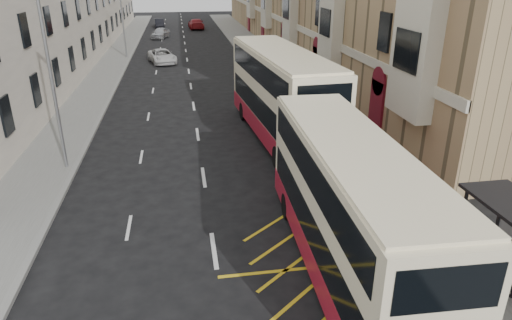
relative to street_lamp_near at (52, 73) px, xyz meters
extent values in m
cube|color=slate|center=(14.35, 18.00, -4.56)|extent=(4.00, 120.00, 0.15)
cube|color=slate|center=(-1.15, 18.00, -4.56)|extent=(3.00, 120.00, 0.15)
cube|color=gray|center=(12.35, 18.00, -4.56)|extent=(0.25, 120.00, 0.15)
cube|color=gray|center=(0.35, 18.00, -4.56)|extent=(0.25, 120.00, 0.15)
cube|color=beige|center=(16.32, 33.50, -0.64)|extent=(0.18, 79.00, 0.50)
cube|color=beige|center=(16.00, -2.00, 2.86)|extent=(0.80, 3.20, 10.00)
cube|color=maroon|center=(16.30, 2.00, -2.94)|extent=(0.20, 1.60, 3.00)
cube|color=maroon|center=(16.30, 14.00, -2.94)|extent=(0.20, 1.60, 3.00)
cube|color=maroon|center=(16.30, 26.00, -2.94)|extent=(0.20, 1.60, 3.00)
cube|color=maroon|center=(16.30, 38.00, -2.94)|extent=(0.20, 1.60, 3.00)
cube|color=maroon|center=(16.30, 50.00, -2.94)|extent=(0.20, 1.60, 3.00)
cube|color=black|center=(13.91, -10.10, -3.19)|extent=(0.08, 0.08, 2.60)
cube|color=black|center=(15.19, -10.10, -3.19)|extent=(0.08, 0.08, 2.60)
cube|color=black|center=(14.80, -11.40, -4.04)|extent=(0.35, 1.60, 0.06)
cylinder|color=#BB3621|center=(12.60, -9.50, -3.99)|extent=(0.06, 0.06, 1.00)
cylinder|color=#BB3621|center=(12.60, -6.25, -3.99)|extent=(0.06, 0.06, 1.00)
cylinder|color=#BB3621|center=(12.60, -3.00, -3.99)|extent=(0.06, 0.06, 1.00)
cube|color=#BB3621|center=(12.60, -6.25, -3.51)|extent=(0.05, 6.50, 0.06)
cube|color=#BB3621|center=(12.60, -6.25, -3.94)|extent=(0.05, 6.50, 0.06)
cylinder|color=gray|center=(-0.05, 0.00, -0.49)|extent=(0.16, 0.16, 8.00)
cylinder|color=gray|center=(-0.05, 30.00, -0.49)|extent=(0.16, 0.16, 8.00)
cube|color=#F5E7BD|center=(10.31, -9.73, -2.34)|extent=(2.82, 10.96, 3.91)
cube|color=maroon|center=(10.31, -9.73, -3.84)|extent=(2.85, 10.99, 0.89)
cube|color=black|center=(10.31, -9.73, -2.81)|extent=(2.83, 10.09, 1.09)
cube|color=black|center=(10.31, -9.73, -1.12)|extent=(2.83, 10.09, 0.99)
cube|color=#F5E7BD|center=(10.31, -9.73, -0.34)|extent=(2.71, 10.52, 0.12)
cube|color=black|center=(10.48, -4.31, -2.76)|extent=(2.10, 0.15, 1.29)
cube|color=black|center=(10.48, -4.31, -0.73)|extent=(1.73, 0.13, 0.45)
cylinder|color=black|center=(9.31, -6.21, -4.14)|extent=(0.31, 1.00, 0.99)
cylinder|color=black|center=(11.54, -6.29, -4.14)|extent=(0.31, 1.00, 0.99)
cube|color=#F5E7BD|center=(10.92, 2.47, -2.03)|extent=(3.70, 12.49, 4.42)
cube|color=maroon|center=(10.92, 2.47, -3.74)|extent=(3.74, 12.52, 1.01)
cube|color=black|center=(10.92, 2.47, -2.57)|extent=(3.67, 11.51, 1.23)
cube|color=black|center=(10.92, 2.47, -0.66)|extent=(3.67, 11.51, 1.12)
cube|color=#F5E7BD|center=(10.92, 2.47, 0.22)|extent=(3.55, 11.99, 0.13)
cube|color=black|center=(10.46, 8.58, -2.51)|extent=(2.38, 0.27, 1.46)
cube|color=black|center=(10.46, 8.58, -0.21)|extent=(1.96, 0.23, 0.50)
cube|color=black|center=(11.37, -3.65, -2.51)|extent=(2.38, 0.27, 1.34)
cylinder|color=black|center=(9.36, 6.30, -4.08)|extent=(0.40, 1.14, 1.12)
cylinder|color=black|center=(11.89, 6.49, -4.08)|extent=(0.40, 1.14, 1.12)
cylinder|color=black|center=(9.95, -1.56, -4.08)|extent=(0.40, 1.14, 1.12)
cylinder|color=black|center=(12.47, -1.37, -4.08)|extent=(0.40, 1.14, 1.12)
imported|color=black|center=(14.40, -11.99, -3.69)|extent=(0.67, 0.54, 1.60)
imported|color=black|center=(14.17, -5.79, -3.71)|extent=(0.94, 0.87, 1.55)
imported|color=silver|center=(3.83, 26.59, -3.95)|extent=(3.32, 5.29, 1.36)
imported|color=#ACAFB3|center=(3.17, 44.91, -3.90)|extent=(2.81, 4.61, 1.47)
imported|color=black|center=(2.61, 58.16, -3.94)|extent=(1.80, 4.32, 1.39)
imported|color=maroon|center=(8.50, 54.91, -3.84)|extent=(2.52, 5.62, 1.60)
camera|label=1|loc=(5.62, -21.18, 4.19)|focal=32.00mm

